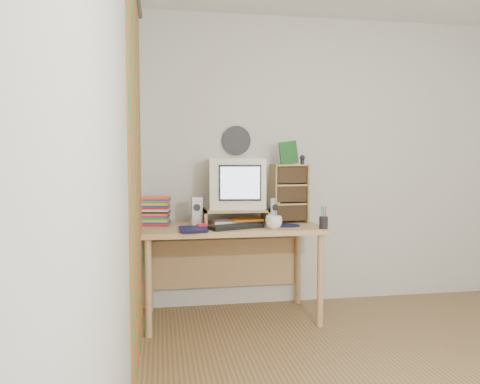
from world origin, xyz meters
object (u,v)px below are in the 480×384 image
object	(u,v)px
keyboard	(236,227)
mug	(274,222)
dvd_stack	(156,207)
desk	(230,241)
cd_rack	(289,193)
diary	(179,228)
crt_monitor	(237,183)

from	to	relation	value
keyboard	mug	size ratio (longest dim) A/B	3.33
dvd_stack	desk	bearing A→B (deg)	6.65
dvd_stack	cd_rack	world-z (taller)	cd_rack
dvd_stack	cd_rack	xyz separation A→B (m)	(1.09, -0.01, 0.09)
dvd_stack	diary	distance (m)	0.40
desk	mug	distance (m)	0.46
crt_monitor	diary	xyz separation A→B (m)	(-0.48, -0.39, -0.30)
desk	keyboard	bearing A→B (deg)	-86.43
desk	crt_monitor	xyz separation A→B (m)	(0.07, 0.09, 0.46)
dvd_stack	diary	xyz separation A→B (m)	(0.17, -0.34, -0.12)
keyboard	diary	size ratio (longest dim) A/B	1.70
desk	mug	world-z (taller)	mug
desk	mug	xyz separation A→B (m)	(0.29, -0.30, 0.18)
crt_monitor	diary	world-z (taller)	crt_monitor
dvd_stack	mug	distance (m)	0.94
desk	dvd_stack	world-z (taller)	dvd_stack
crt_monitor	dvd_stack	xyz separation A→B (m)	(-0.65, -0.04, -0.18)
mug	diary	xyz separation A→B (m)	(-0.70, 0.00, -0.02)
keyboard	mug	world-z (taller)	mug
dvd_stack	mug	xyz separation A→B (m)	(0.87, -0.34, -0.10)
cd_rack	mug	bearing A→B (deg)	-129.19
desk	crt_monitor	distance (m)	0.47
cd_rack	diary	distance (m)	1.00
desk	keyboard	world-z (taller)	keyboard
mug	diary	world-z (taller)	mug
crt_monitor	cd_rack	xyz separation A→B (m)	(0.43, -0.05, -0.08)
keyboard	diary	world-z (taller)	diary
keyboard	dvd_stack	size ratio (longest dim) A/B	1.41
crt_monitor	mug	distance (m)	0.52
crt_monitor	keyboard	size ratio (longest dim) A/B	1.03
keyboard	diary	distance (m)	0.43
keyboard	diary	xyz separation A→B (m)	(-0.43, -0.06, 0.01)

